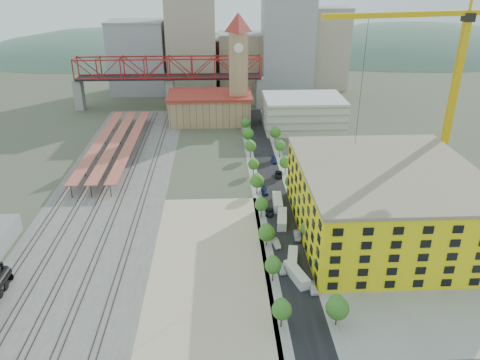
{
  "coord_description": "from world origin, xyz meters",
  "views": [
    {
      "loc": [
        -1.11,
        -126.98,
        65.41
      ],
      "look_at": [
        4.65,
        -6.06,
        10.0
      ],
      "focal_mm": 35.0,
      "sensor_mm": 36.0,
      "label": 1
    }
  ],
  "objects_px": {
    "site_trailer_d": "(278,202)",
    "clock_tower": "(238,59)",
    "site_trailer_c": "(282,219)",
    "tower_crane": "(447,69)",
    "car_0": "(282,269)",
    "site_trailer_a": "(296,275)",
    "site_trailer_b": "(292,259)",
    "construction_building": "(385,201)"
  },
  "relations": [
    {
      "from": "clock_tower",
      "to": "site_trailer_d",
      "type": "bearing_deg",
      "value": -84.53
    },
    {
      "from": "clock_tower",
      "to": "tower_crane",
      "type": "bearing_deg",
      "value": -53.71
    },
    {
      "from": "clock_tower",
      "to": "construction_building",
      "type": "relative_size",
      "value": 1.03
    },
    {
      "from": "construction_building",
      "to": "site_trailer_b",
      "type": "height_order",
      "value": "construction_building"
    },
    {
      "from": "site_trailer_b",
      "to": "tower_crane",
      "type": "bearing_deg",
      "value": 48.53
    },
    {
      "from": "site_trailer_b",
      "to": "site_trailer_c",
      "type": "bearing_deg",
      "value": 100.76
    },
    {
      "from": "clock_tower",
      "to": "site_trailer_d",
      "type": "distance_m",
      "value": 88.27
    },
    {
      "from": "site_trailer_c",
      "to": "car_0",
      "type": "bearing_deg",
      "value": -89.59
    },
    {
      "from": "construction_building",
      "to": "car_0",
      "type": "relative_size",
      "value": 11.97
    },
    {
      "from": "site_trailer_d",
      "to": "site_trailer_b",
      "type": "bearing_deg",
      "value": -86.81
    },
    {
      "from": "car_0",
      "to": "construction_building",
      "type": "bearing_deg",
      "value": 23.71
    },
    {
      "from": "construction_building",
      "to": "site_trailer_a",
      "type": "bearing_deg",
      "value": -143.07
    },
    {
      "from": "site_trailer_d",
      "to": "car_0",
      "type": "xyz_separation_m",
      "value": [
        -3.0,
        -32.85,
        -0.61
      ]
    },
    {
      "from": "site_trailer_d",
      "to": "car_0",
      "type": "height_order",
      "value": "site_trailer_d"
    },
    {
      "from": "construction_building",
      "to": "car_0",
      "type": "xyz_separation_m",
      "value": [
        -29.0,
        -16.4,
        -8.69
      ]
    },
    {
      "from": "site_trailer_b",
      "to": "site_trailer_c",
      "type": "xyz_separation_m",
      "value": [
        0.0,
        19.46,
        0.14
      ]
    },
    {
      "from": "site_trailer_d",
      "to": "car_0",
      "type": "distance_m",
      "value": 32.99
    },
    {
      "from": "site_trailer_a",
      "to": "site_trailer_d",
      "type": "height_order",
      "value": "site_trailer_d"
    },
    {
      "from": "clock_tower",
      "to": "site_trailer_a",
      "type": "distance_m",
      "value": 122.91
    },
    {
      "from": "site_trailer_c",
      "to": "site_trailer_d",
      "type": "height_order",
      "value": "site_trailer_d"
    },
    {
      "from": "clock_tower",
      "to": "tower_crane",
      "type": "xyz_separation_m",
      "value": [
        55.91,
        -76.13,
        10.23
      ]
    },
    {
      "from": "tower_crane",
      "to": "site_trailer_b",
      "type": "relative_size",
      "value": 7.28
    },
    {
      "from": "site_trailer_d",
      "to": "car_0",
      "type": "relative_size",
      "value": 2.3
    },
    {
      "from": "tower_crane",
      "to": "site_trailer_a",
      "type": "xyz_separation_m",
      "value": [
        -47.91,
        -43.41,
        -37.67
      ]
    },
    {
      "from": "site_trailer_d",
      "to": "clock_tower",
      "type": "bearing_deg",
      "value": 98.66
    },
    {
      "from": "construction_building",
      "to": "site_trailer_d",
      "type": "relative_size",
      "value": 5.19
    },
    {
      "from": "tower_crane",
      "to": "site_trailer_d",
      "type": "xyz_separation_m",
      "value": [
        -47.91,
        -7.41,
        -37.59
      ]
    },
    {
      "from": "clock_tower",
      "to": "site_trailer_c",
      "type": "xyz_separation_m",
      "value": [
        8.0,
        -93.79,
        -27.37
      ]
    },
    {
      "from": "site_trailer_c",
      "to": "tower_crane",
      "type": "bearing_deg",
      "value": 28.2
    },
    {
      "from": "construction_building",
      "to": "site_trailer_b",
      "type": "distance_m",
      "value": 30.32
    },
    {
      "from": "clock_tower",
      "to": "site_trailer_d",
      "type": "relative_size",
      "value": 5.34
    },
    {
      "from": "construction_building",
      "to": "car_0",
      "type": "distance_m",
      "value": 34.43
    },
    {
      "from": "tower_crane",
      "to": "site_trailer_a",
      "type": "bearing_deg",
      "value": -137.82
    },
    {
      "from": "car_0",
      "to": "clock_tower",
      "type": "bearing_deg",
      "value": 86.68
    },
    {
      "from": "site_trailer_a",
      "to": "tower_crane",
      "type": "bearing_deg",
      "value": 24.66
    },
    {
      "from": "clock_tower",
      "to": "construction_building",
      "type": "distance_m",
      "value": 107.36
    },
    {
      "from": "tower_crane",
      "to": "site_trailer_d",
      "type": "bearing_deg",
      "value": -171.21
    },
    {
      "from": "tower_crane",
      "to": "car_0",
      "type": "distance_m",
      "value": 75.32
    },
    {
      "from": "tower_crane",
      "to": "car_0",
      "type": "bearing_deg",
      "value": -141.66
    },
    {
      "from": "tower_crane",
      "to": "site_trailer_d",
      "type": "distance_m",
      "value": 61.35
    },
    {
      "from": "construction_building",
      "to": "site_trailer_a",
      "type": "distance_m",
      "value": 33.53
    },
    {
      "from": "tower_crane",
      "to": "site_trailer_b",
      "type": "xyz_separation_m",
      "value": [
        -47.91,
        -37.12,
        -37.74
      ]
    }
  ]
}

